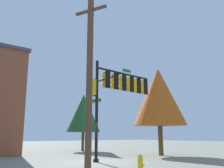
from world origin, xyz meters
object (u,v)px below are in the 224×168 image
signal_pole_assembly (118,88)px  tree_near (159,96)px  tree_far (83,113)px  fire_hydrant (141,164)px  utility_pole (89,78)px

signal_pole_assembly → tree_near: (5.46, 0.97, -0.01)m
signal_pole_assembly → tree_far: 10.57m
tree_near → tree_far: 9.47m
fire_hydrant → signal_pole_assembly: bearing=60.4°
tree_near → tree_far: size_ratio=1.23×
fire_hydrant → tree_far: (6.23, 15.68, 3.73)m
fire_hydrant → tree_far: tree_far is taller
signal_pole_assembly → utility_pole: 6.82m
signal_pole_assembly → tree_near: bearing=10.0°
utility_pole → tree_far: utility_pole is taller
signal_pole_assembly → fire_hydrant: size_ratio=8.16×
signal_pole_assembly → fire_hydrant: signal_pole_assembly is taller
signal_pole_assembly → tree_far: signal_pole_assembly is taller
signal_pole_assembly → fire_hydrant: (-3.18, -5.60, -4.71)m
signal_pole_assembly → tree_near: size_ratio=0.88×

